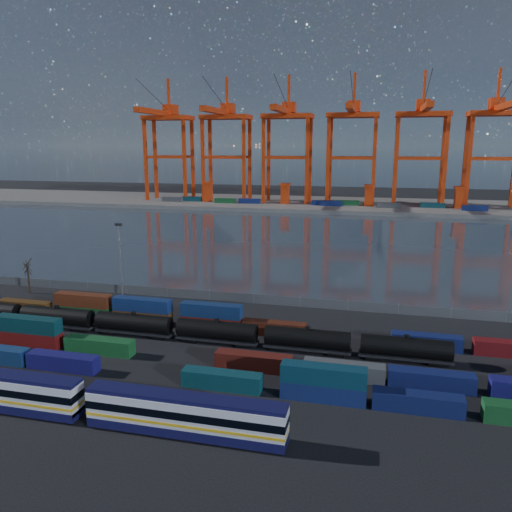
# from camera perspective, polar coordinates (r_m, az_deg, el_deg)

# --- Properties ---
(ground) EXTENTS (700.00, 700.00, 0.00)m
(ground) POSITION_cam_1_polar(r_m,az_deg,el_deg) (82.69, -5.04, -11.20)
(ground) COLOR black
(ground) RESTS_ON ground
(harbor_water) EXTENTS (700.00, 700.00, 0.00)m
(harbor_water) POSITION_cam_1_polar(r_m,az_deg,el_deg) (181.37, 5.64, 1.89)
(harbor_water) COLOR #2C353F
(harbor_water) RESTS_ON ground
(far_quay) EXTENTS (700.00, 70.00, 2.00)m
(far_quay) POSITION_cam_1_polar(r_m,az_deg,el_deg) (284.49, 8.68, 5.85)
(far_quay) COLOR #514F4C
(far_quay) RESTS_ON ground
(distant_mountains) EXTENTS (2470.00, 1100.00, 520.00)m
(distant_mountains) POSITION_cam_1_polar(r_m,az_deg,el_deg) (1682.46, 15.77, 18.42)
(distant_mountains) COLOR #1E2630
(distant_mountains) RESTS_ON ground
(container_row_south) EXTENTS (139.21, 2.30, 4.90)m
(container_row_south) POSITION_cam_1_polar(r_m,az_deg,el_deg) (79.84, -18.68, -11.23)
(container_row_south) COLOR #3C3D40
(container_row_south) RESTS_ON ground
(container_row_mid) EXTENTS (141.39, 2.38, 5.06)m
(container_row_mid) POSITION_cam_1_polar(r_m,az_deg,el_deg) (79.60, -7.40, -10.91)
(container_row_mid) COLOR #3D3F42
(container_row_mid) RESTS_ON ground
(container_row_north) EXTENTS (141.14, 2.32, 4.94)m
(container_row_north) POSITION_cam_1_polar(r_m,az_deg,el_deg) (94.73, -8.40, -6.98)
(container_row_north) COLOR #101050
(container_row_north) RESTS_ON ground
(tanker_string) EXTENTS (107.39, 3.09, 4.42)m
(tanker_string) POSITION_cam_1_polar(r_m,az_deg,el_deg) (92.04, -13.79, -7.53)
(tanker_string) COLOR black
(tanker_string) RESTS_ON ground
(waterfront_fence) EXTENTS (160.12, 0.12, 2.20)m
(waterfront_fence) POSITION_cam_1_polar(r_m,az_deg,el_deg) (107.54, -0.25, -4.91)
(waterfront_fence) COLOR #595B5E
(waterfront_fence) RESTS_ON ground
(bare_tree) EXTENTS (2.16, 2.21, 8.21)m
(bare_tree) POSITION_cam_1_polar(r_m,az_deg,el_deg) (125.35, -24.59, -2.07)
(bare_tree) COLOR black
(bare_tree) RESTS_ON ground
(yard_light_mast) EXTENTS (1.60, 0.40, 16.60)m
(yard_light_mast) POSITION_cam_1_polar(r_m,az_deg,el_deg) (114.43, -15.25, 0.01)
(yard_light_mast) COLOR slate
(yard_light_mast) RESTS_ON ground
(gantry_cranes) EXTENTS (202.14, 52.11, 70.57)m
(gantry_cranes) POSITION_cam_1_polar(r_m,az_deg,el_deg) (276.79, 7.25, 14.48)
(gantry_cranes) COLOR red
(gantry_cranes) RESTS_ON ground
(quay_containers) EXTENTS (172.58, 10.99, 2.60)m
(quay_containers) POSITION_cam_1_polar(r_m,az_deg,el_deg) (271.08, 6.09, 6.09)
(quay_containers) COLOR navy
(quay_containers) RESTS_ON far_quay
(straddle_carriers) EXTENTS (140.00, 7.00, 11.10)m
(straddle_carriers) POSITION_cam_1_polar(r_m,az_deg,el_deg) (274.12, 8.01, 7.06)
(straddle_carriers) COLOR red
(straddle_carriers) RESTS_ON far_quay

